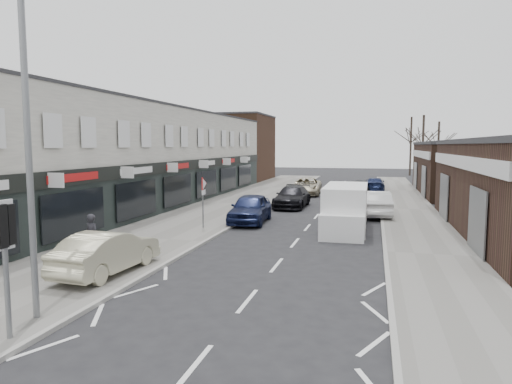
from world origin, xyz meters
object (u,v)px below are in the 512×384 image
Objects in this scene: warning_sign at (203,188)px; pedestrian at (92,237)px; parked_car_left_c at (306,186)px; parked_car_right_b at (360,186)px; white_van at (346,209)px; parked_car_left_a at (250,208)px; parked_car_left_b at (292,197)px; traffic_light at (4,237)px; street_lamp at (34,136)px; parked_car_right_c at (375,184)px; parked_car_right_a at (375,204)px; sedan_on_pavement at (108,252)px.

warning_sign is 7.61m from pedestrian.
pedestrian is at bearing -103.04° from parked_car_left_c.
warning_sign is at bearing -101.87° from parked_car_left_c.
white_van is at bearing 87.68° from parked_car_right_b.
parked_car_left_a reaches higher than parked_car_left_b.
parked_car_left_a is (1.76, 2.78, -1.38)m from warning_sign.
parked_car_left_b is at bearing 84.71° from traffic_light.
pedestrian is (-1.64, -7.33, -1.21)m from warning_sign.
street_lamp is at bearing 95.88° from traffic_light.
parked_car_left_b is at bearing 65.72° from parked_car_right_b.
parked_car_left_c is at bearing 23.04° from parked_car_right_b.
warning_sign is at bearing -166.92° from white_van.
pedestrian is at bearing 71.00° from parked_car_right_c.
traffic_light is 7.24m from pedestrian.
parked_car_right_a reaches higher than parked_car_right_c.
warning_sign is 10.29m from parked_car_left_b.
warning_sign is at bearing 33.18° from parked_car_right_a.
warning_sign reaches higher than parked_car_right_a.
pedestrian is at bearing 70.29° from parked_car_right_b.
street_lamp is at bearing 103.79° from sedan_on_pavement.
warning_sign reaches higher than white_van.
street_lamp is at bearing 76.82° from parked_car_right_b.
parked_car_right_a is at bearing 89.71° from parked_car_right_c.
parked_car_left_a is at bearing -99.01° from parked_car_left_b.
white_van is at bearing 13.33° from warning_sign.
parked_car_left_c is (2.74, 18.24, -1.45)m from warning_sign.
warning_sign reaches higher than parked_car_right_c.
pedestrian is at bearing 112.54° from street_lamp.
street_lamp is (-0.13, 1.22, 2.20)m from traffic_light.
parked_car_right_a is at bearing 67.87° from street_lamp.
parked_car_left_a is at bearing 70.92° from parked_car_right_c.
white_van is at bearing -114.42° from pedestrian.
parked_car_left_b is at bearing 117.40° from white_van.
warning_sign reaches higher than parked_car_left_c.
street_lamp is at bearing 77.10° from parked_car_right_c.
street_lamp is 1.66× the size of parked_car_left_a.
parked_car_right_b is (7.38, 20.38, -1.53)m from warning_sign.
warning_sign is at bearing 93.10° from traffic_light.
parked_car_left_b is 6.36m from parked_car_right_a.
parked_car_right_b is at bearing 21.38° from parked_car_left_c.
traffic_light is 0.64× the size of parked_car_left_a.
parked_car_right_c is (1.27, 2.68, -0.01)m from parked_car_right_b.
parked_car_left_a is (1.82, 11.58, -0.02)m from sedan_on_pavement.
parked_car_right_c is (10.29, 30.39, -0.33)m from pedestrian.
white_van is at bearing -14.46° from parked_car_left_a.
parked_car_right_b is at bearing 89.10° from white_van.
pedestrian is 0.34× the size of parked_car_left_b.
warning_sign is 0.52× the size of parked_car_left_b.
warning_sign is at bearing 69.13° from parked_car_right_c.
parked_car_right_a is 1.23× the size of parked_car_right_b.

